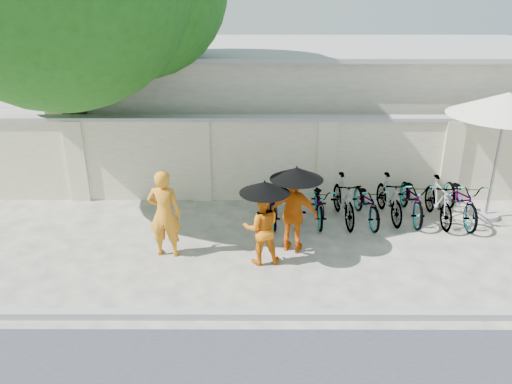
{
  "coord_description": "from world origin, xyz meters",
  "views": [
    {
      "loc": [
        0.35,
        -8.3,
        4.9
      ],
      "look_at": [
        0.32,
        0.92,
        1.1
      ],
      "focal_mm": 35.0,
      "sensor_mm": 36.0,
      "label": 1
    }
  ],
  "objects_px": {
    "monk_left": "(165,214)",
    "patio_umbrella": "(507,106)",
    "monk_right": "(294,214)",
    "monk_center": "(262,228)"
  },
  "relations": [
    {
      "from": "monk_left",
      "to": "monk_right",
      "type": "height_order",
      "value": "monk_left"
    },
    {
      "from": "monk_left",
      "to": "patio_umbrella",
      "type": "xyz_separation_m",
      "value": [
        7.0,
        1.7,
        1.71
      ]
    },
    {
      "from": "monk_left",
      "to": "patio_umbrella",
      "type": "distance_m",
      "value": 7.41
    },
    {
      "from": "monk_center",
      "to": "monk_right",
      "type": "xyz_separation_m",
      "value": [
        0.63,
        0.46,
        0.07
      ]
    },
    {
      "from": "monk_right",
      "to": "patio_umbrella",
      "type": "distance_m",
      "value": 5.09
    },
    {
      "from": "monk_right",
      "to": "patio_umbrella",
      "type": "height_order",
      "value": "patio_umbrella"
    },
    {
      "from": "monk_left",
      "to": "monk_center",
      "type": "height_order",
      "value": "monk_left"
    },
    {
      "from": "monk_left",
      "to": "patio_umbrella",
      "type": "relative_size",
      "value": 0.62
    },
    {
      "from": "monk_center",
      "to": "patio_umbrella",
      "type": "bearing_deg",
      "value": -164.99
    },
    {
      "from": "monk_right",
      "to": "patio_umbrella",
      "type": "bearing_deg",
      "value": -142.99
    }
  ]
}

